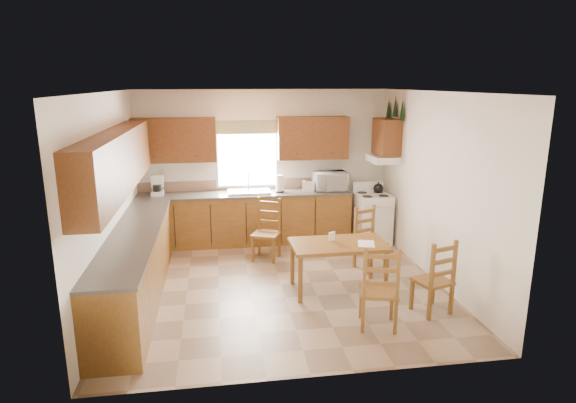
{
  "coord_description": "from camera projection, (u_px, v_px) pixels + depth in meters",
  "views": [
    {
      "loc": [
        -0.85,
        -6.34,
        2.83
      ],
      "look_at": [
        0.15,
        0.3,
        1.15
      ],
      "focal_mm": 30.0,
      "sensor_mm": 36.0,
      "label": 1
    }
  ],
  "objects": [
    {
      "name": "upper_cab_back_left",
      "position": [
        174.0,
        140.0,
        8.22
      ],
      "size": [
        1.41,
        0.33,
        0.75
      ],
      "primitive_type": "cube",
      "color": "brown",
      "rests_on": "wall_back"
    },
    {
      "name": "paper_towel",
      "position": [
        279.0,
        184.0,
        8.52
      ],
      "size": [
        0.15,
        0.15,
        0.31
      ],
      "primitive_type": "cylinder",
      "rotation": [
        0.0,
        0.0,
        0.19
      ],
      "color": "white",
      "rests_on": "counter_back"
    },
    {
      "name": "chair_far_right",
      "position": [
        371.0,
        239.0,
        7.38
      ],
      "size": [
        0.52,
        0.5,
        0.96
      ],
      "primitive_type": "cube",
      "rotation": [
        0.0,
        0.0,
        0.38
      ],
      "color": "brown",
      "rests_on": "floor"
    },
    {
      "name": "chair_near_right",
      "position": [
        433.0,
        276.0,
        5.97
      ],
      "size": [
        0.5,
        0.49,
        0.97
      ],
      "primitive_type": "cube",
      "rotation": [
        0.0,
        0.0,
        3.44
      ],
      "color": "brown",
      "rests_on": "floor"
    },
    {
      "name": "window_valance",
      "position": [
        247.0,
        127.0,
        8.45
      ],
      "size": [
        1.19,
        0.01,
        0.24
      ],
      "primitive_type": "cube",
      "color": "#48612D",
      "rests_on": "wall_back"
    },
    {
      "name": "window_pane",
      "position": [
        247.0,
        155.0,
        8.6
      ],
      "size": [
        1.05,
        0.01,
        1.1
      ],
      "primitive_type": "cube",
      "color": "white",
      "rests_on": "wall_back"
    },
    {
      "name": "pine_decal_b",
      "position": [
        395.0,
        106.0,
        8.21
      ],
      "size": [
        0.22,
        0.22,
        0.36
      ],
      "primitive_type": "cone",
      "color": "black",
      "rests_on": "wall_right"
    },
    {
      "name": "wall_left",
      "position": [
        109.0,
        199.0,
        6.24
      ],
      "size": [
        4.5,
        4.5,
        0.0
      ],
      "primitive_type": "plane",
      "color": "white",
      "rests_on": "floor"
    },
    {
      "name": "sink_basin",
      "position": [
        249.0,
        192.0,
        8.49
      ],
      "size": [
        0.75,
        0.45,
        0.04
      ],
      "primitive_type": "cube",
      "color": "silver",
      "rests_on": "counter_back"
    },
    {
      "name": "upper_cab_stove",
      "position": [
        387.0,
        137.0,
        8.32
      ],
      "size": [
        0.33,
        0.62,
        0.62
      ],
      "primitive_type": "cube",
      "color": "brown",
      "rests_on": "wall_right"
    },
    {
      "name": "chair_far_left",
      "position": [
        266.0,
        230.0,
        7.77
      ],
      "size": [
        0.54,
        0.53,
        0.99
      ],
      "primitive_type": "cube",
      "rotation": [
        0.0,
        0.0,
        -0.42
      ],
      "color": "brown",
      "rests_on": "floor"
    },
    {
      "name": "chair_near_left",
      "position": [
        379.0,
        286.0,
        5.61
      ],
      "size": [
        0.51,
        0.5,
        1.02
      ],
      "primitive_type": "cube",
      "rotation": [
        0.0,
        0.0,
        2.91
      ],
      "color": "brown",
      "rests_on": "floor"
    },
    {
      "name": "counter_left",
      "position": [
        134.0,
        234.0,
        6.25
      ],
      "size": [
        0.63,
        3.6,
        0.04
      ],
      "primitive_type": "cube",
      "color": "#4B443F",
      "rests_on": "lower_cab_left"
    },
    {
      "name": "wall_back",
      "position": [
        264.0,
        165.0,
        8.72
      ],
      "size": [
        4.5,
        4.5,
        0.0
      ],
      "primitive_type": "plane",
      "color": "white",
      "rests_on": "floor"
    },
    {
      "name": "backsplash",
      "position": [
        244.0,
        184.0,
        8.74
      ],
      "size": [
        3.75,
        0.01,
        0.18
      ],
      "primitive_type": "cube",
      "color": "#886652",
      "rests_on": "counter_back"
    },
    {
      "name": "lower_cab_left",
      "position": [
        136.0,
        267.0,
        6.36
      ],
      "size": [
        0.6,
        3.6,
        0.88
      ],
      "primitive_type": "cube",
      "color": "brown",
      "rests_on": "floor"
    },
    {
      "name": "dining_table",
      "position": [
        338.0,
        267.0,
        6.64
      ],
      "size": [
        1.3,
        0.75,
        0.69
      ],
      "primitive_type": "cube",
      "rotation": [
        0.0,
        0.0,
        0.01
      ],
      "color": "brown",
      "rests_on": "floor"
    },
    {
      "name": "pine_decal_a",
      "position": [
        402.0,
        110.0,
        7.91
      ],
      "size": [
        0.22,
        0.22,
        0.36
      ],
      "primitive_type": "cone",
      "color": "black",
      "rests_on": "wall_right"
    },
    {
      "name": "table_card",
      "position": [
        332.0,
        237.0,
        6.62
      ],
      "size": [
        0.1,
        0.06,
        0.13
      ],
      "primitive_type": "cube",
      "rotation": [
        0.0,
        0.0,
        0.38
      ],
      "color": "white",
      "rests_on": "dining_table"
    },
    {
      "name": "lower_cab_back",
      "position": [
        245.0,
        219.0,
        8.6
      ],
      "size": [
        3.75,
        0.6,
        0.88
      ],
      "primitive_type": "cube",
      "color": "brown",
      "rests_on": "floor"
    },
    {
      "name": "upper_cab_left",
      "position": [
        117.0,
        162.0,
        6.0
      ],
      "size": [
        0.33,
        3.6,
        0.75
      ],
      "primitive_type": "cube",
      "color": "brown",
      "rests_on": "wall_left"
    },
    {
      "name": "coffeemaker",
      "position": [
        157.0,
        185.0,
        8.25
      ],
      "size": [
        0.24,
        0.27,
        0.36
      ],
      "primitive_type": "cube",
      "rotation": [
        0.0,
        0.0,
        0.11
      ],
      "color": "silver",
      "rests_on": "counter_back"
    },
    {
      "name": "microwave",
      "position": [
        330.0,
        181.0,
        8.67
      ],
      "size": [
        0.58,
        0.44,
        0.33
      ],
      "primitive_type": "imported",
      "rotation": [
        0.0,
        0.0,
        0.07
      ],
      "color": "silver",
      "rests_on": "counter_back"
    },
    {
      "name": "floor",
      "position": [
        281.0,
        285.0,
        6.89
      ],
      "size": [
        4.5,
        4.5,
        0.0
      ],
      "primitive_type": "plane",
      "color": "#92795F",
      "rests_on": "ground"
    },
    {
      "name": "toaster",
      "position": [
        309.0,
        186.0,
        8.61
      ],
      "size": [
        0.25,
        0.19,
        0.18
      ],
      "primitive_type": "cube",
      "rotation": [
        0.0,
        0.0,
        -0.25
      ],
      "color": "silver",
      "rests_on": "counter_back"
    },
    {
      "name": "window_frame",
      "position": [
        247.0,
        155.0,
        8.6
      ],
      "size": [
        1.13,
        0.02,
        1.18
      ],
      "primitive_type": "cube",
      "color": "silver",
      "rests_on": "wall_back"
    },
    {
      "name": "counter_back",
      "position": [
        245.0,
        194.0,
        8.49
      ],
      "size": [
        3.75,
        0.63,
        0.04
      ],
      "primitive_type": "cube",
      "color": "#4B443F",
      "rests_on": "lower_cab_back"
    },
    {
      "name": "ceiling",
      "position": [
        280.0,
        92.0,
        6.24
      ],
      "size": [
        4.5,
        4.5,
        0.0
      ],
      "primitive_type": "plane",
      "color": "#965730",
      "rests_on": "floor"
    },
    {
      "name": "wall_right",
      "position": [
        436.0,
        188.0,
        6.89
      ],
      "size": [
        4.5,
        4.5,
        0.0
      ],
      "primitive_type": "plane",
      "color": "white",
      "rests_on": "floor"
    },
    {
      "name": "wall_front",
      "position": [
        313.0,
        248.0,
        4.41
      ],
      "size": [
        4.5,
        4.5,
        0.0
      ],
      "primitive_type": "plane",
      "color": "white",
      "rests_on": "floor"
    },
    {
      "name": "range_hood",
      "position": [
        383.0,
        159.0,
        8.4
      ],
      "size": [
        0.44,
        0.62,
        0.12
      ],
      "primitive_type": "cube",
      "color": "silver",
      "rests_on": "wall_right"
    },
    {
      "name": "upper_cab_back_right",
      "position": [
        313.0,
        138.0,
        8.57
      ],
      "size": [
        1.25,
        0.33,
        0.75
      ],
      "primitive_type": "cube",
      "color": "brown",
      "rests_on": "wall_back"
    },
    {
      "name": "stove",
      "position": [
        372.0,
        219.0,
        8.63
      ],
      "size": [
        0.61,
        0.63,
        0.87
      ],
      "primitive_type": "cube",
      "rotation": [
        0.0,
        0.0,
        0.05
      ],
      "color": "silver",
      "rests_on": "floor"
    },
    {
      "name": "table_paper",
      "position": [
        366.0,
        244.0,
        6.52
      ],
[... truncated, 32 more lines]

